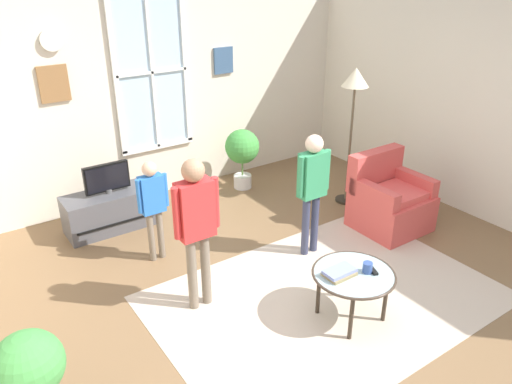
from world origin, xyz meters
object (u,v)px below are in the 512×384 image
object	(u,v)px
tv_stand	(111,210)
television	(107,178)
person_red_shirt	(196,218)
floor_lamp	(354,91)
armchair	(389,201)
person_blue_shirt	(152,200)
cup	(367,268)
potted_plant_by_window	(242,150)
coffee_table	(353,276)
remote_near_books	(373,270)
person_green_shirt	(312,182)
book_stack	(339,272)

from	to	relation	value
tv_stand	television	xyz separation A→B (m)	(0.00, -0.00, 0.41)
person_red_shirt	floor_lamp	bearing A→B (deg)	17.52
armchair	person_red_shirt	world-z (taller)	person_red_shirt
floor_lamp	armchair	bearing A→B (deg)	-96.16
television	floor_lamp	size ratio (longest dim) A/B	0.30
tv_stand	person_blue_shirt	distance (m)	1.03
armchair	cup	world-z (taller)	armchair
armchair	potted_plant_by_window	size ratio (longest dim) A/B	1.05
coffee_table	remote_near_books	xyz separation A→B (m)	(0.15, -0.07, 0.04)
television	remote_near_books	world-z (taller)	television
person_green_shirt	book_stack	bearing A→B (deg)	-117.96
television	armchair	xyz separation A→B (m)	(2.66, -1.79, -0.31)
armchair	cup	size ratio (longest dim) A/B	9.28
television	book_stack	size ratio (longest dim) A/B	1.90
tv_stand	remote_near_books	size ratio (longest dim) A/B	7.43
potted_plant_by_window	television	bearing A→B (deg)	-177.10
remote_near_books	person_blue_shirt	xyz separation A→B (m)	(-1.15, 1.90, 0.22)
tv_stand	potted_plant_by_window	size ratio (longest dim) A/B	1.26
television	person_red_shirt	bearing A→B (deg)	-85.28
book_stack	cup	bearing A→B (deg)	-24.44
coffee_table	remote_near_books	bearing A→B (deg)	-23.13
book_stack	floor_lamp	distance (m)	2.58
remote_near_books	television	bearing A→B (deg)	114.92
person_blue_shirt	floor_lamp	size ratio (longest dim) A/B	0.63
book_stack	person_green_shirt	bearing A→B (deg)	62.04
person_green_shirt	remote_near_books	bearing A→B (deg)	-102.49
television	coffee_table	distance (m)	2.97
television	person_red_shirt	xyz separation A→B (m)	(0.15, -1.84, 0.25)
book_stack	potted_plant_by_window	world-z (taller)	potted_plant_by_window
person_green_shirt	television	bearing A→B (deg)	132.02
potted_plant_by_window	floor_lamp	bearing A→B (deg)	-51.97
cup	person_blue_shirt	size ratio (longest dim) A/B	0.09
armchair	remote_near_books	distance (m)	1.70
person_red_shirt	potted_plant_by_window	size ratio (longest dim) A/B	1.71
potted_plant_by_window	book_stack	bearing A→B (deg)	-106.96
book_stack	potted_plant_by_window	bearing A→B (deg)	73.04
person_green_shirt	floor_lamp	xyz separation A→B (m)	(1.20, 0.69, 0.61)
armchair	person_blue_shirt	xyz separation A→B (m)	(-2.51, 0.89, 0.36)
television	potted_plant_by_window	bearing A→B (deg)	2.90
person_green_shirt	tv_stand	bearing A→B (deg)	131.98
tv_stand	coffee_table	size ratio (longest dim) A/B	1.46
person_red_shirt	coffee_table	bearing A→B (deg)	-41.99
remote_near_books	person_green_shirt	world-z (taller)	person_green_shirt
person_red_shirt	armchair	bearing A→B (deg)	1.10
armchair	floor_lamp	bearing A→B (deg)	83.84
coffee_table	potted_plant_by_window	world-z (taller)	potted_plant_by_window
cup	person_blue_shirt	world-z (taller)	person_blue_shirt
television	remote_near_books	xyz separation A→B (m)	(1.30, -2.80, -0.17)
remote_near_books	person_blue_shirt	bearing A→B (deg)	121.15
tv_stand	coffee_table	xyz separation A→B (m)	(1.15, -2.74, 0.20)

